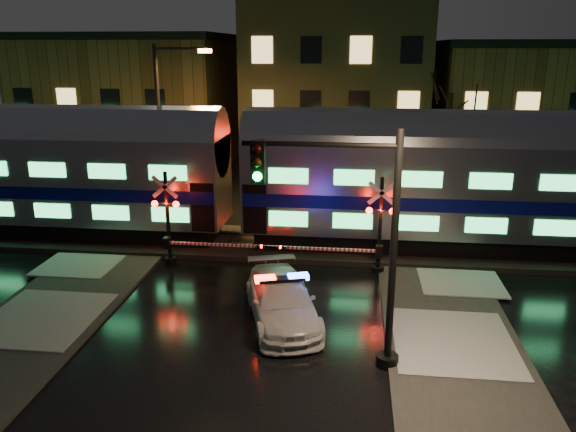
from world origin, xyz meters
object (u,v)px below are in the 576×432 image
object	(u,v)px
police_car	(282,300)
traffic_light	(354,246)
streetlight	(165,121)
crossing_signal_right	(370,235)
crossing_signal_left	(176,228)

from	to	relation	value
police_car	traffic_light	bearing A→B (deg)	-63.56
traffic_light	streetlight	size ratio (longest dim) A/B	0.76
traffic_light	streetlight	world-z (taller)	streetlight
crossing_signal_right	streetlight	size ratio (longest dim) A/B	0.63
crossing_signal_left	streetlight	world-z (taller)	streetlight
crossing_signal_right	streetlight	bearing A→B (deg)	146.70
crossing_signal_left	streetlight	xyz separation A→B (m)	(-2.50, 6.70, 3.43)
crossing_signal_right	crossing_signal_left	bearing A→B (deg)	180.00
police_car	crossing_signal_right	distance (m)	5.27
traffic_light	police_car	bearing A→B (deg)	119.14
traffic_light	crossing_signal_right	bearing A→B (deg)	70.55
police_car	streetlight	size ratio (longest dim) A/B	0.61
streetlight	traffic_light	bearing A→B (deg)	-54.55
police_car	streetlight	bearing A→B (deg)	107.01
streetlight	crossing_signal_left	bearing A→B (deg)	-69.52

